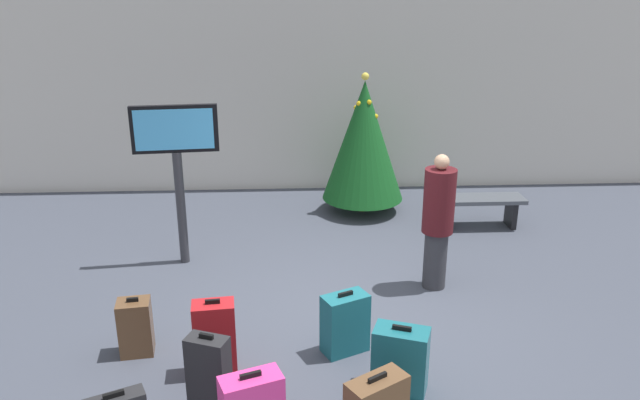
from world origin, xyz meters
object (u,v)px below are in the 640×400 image
(holiday_tree, at_px, (364,141))
(flight_info_kiosk, at_px, (176,152))
(suitcase_0, at_px, (136,327))
(waiting_bench, at_px, (480,205))
(traveller_0, at_px, (438,220))
(suitcase_5, at_px, (215,338))
(suitcase_2, at_px, (345,323))
(suitcase_1, at_px, (209,377))
(suitcase_3, at_px, (400,360))

(holiday_tree, relative_size, flight_info_kiosk, 1.06)
(holiday_tree, height_order, suitcase_0, holiday_tree)
(waiting_bench, relative_size, suitcase_0, 2.09)
(waiting_bench, relative_size, traveller_0, 0.77)
(flight_info_kiosk, relative_size, suitcase_5, 2.69)
(flight_info_kiosk, relative_size, suitcase_2, 3.19)
(suitcase_1, bearing_deg, waiting_bench, 49.15)
(suitcase_0, bearing_deg, suitcase_1, -49.34)
(suitcase_2, bearing_deg, suitcase_3, -55.92)
(suitcase_3, bearing_deg, suitcase_0, 164.01)
(suitcase_1, bearing_deg, holiday_tree, 69.13)
(waiting_bench, distance_m, suitcase_3, 4.32)
(waiting_bench, bearing_deg, holiday_tree, 155.18)
(suitcase_1, bearing_deg, suitcase_3, 9.06)
(suitcase_0, distance_m, suitcase_3, 2.63)
(holiday_tree, relative_size, traveller_0, 1.34)
(waiting_bench, bearing_deg, suitcase_5, -135.59)
(holiday_tree, height_order, suitcase_5, holiday_tree)
(holiday_tree, height_order, flight_info_kiosk, holiday_tree)
(waiting_bench, relative_size, suitcase_2, 1.95)
(traveller_0, relative_size, suitcase_0, 2.71)
(suitcase_2, distance_m, suitcase_5, 1.29)
(suitcase_0, bearing_deg, suitcase_3, -15.99)
(traveller_0, bearing_deg, suitcase_5, -146.43)
(flight_info_kiosk, distance_m, suitcase_2, 3.18)
(waiting_bench, distance_m, suitcase_5, 5.05)
(suitcase_3, bearing_deg, waiting_bench, 63.78)
(holiday_tree, xyz_separation_m, suitcase_5, (-1.90, -4.32, -0.81))
(traveller_0, height_order, suitcase_2, traveller_0)
(suitcase_1, xyz_separation_m, suitcase_2, (1.23, 0.92, -0.07))
(suitcase_5, bearing_deg, suitcase_2, 13.66)
(waiting_bench, relative_size, suitcase_1, 1.61)
(suitcase_3, xyz_separation_m, suitcase_5, (-1.70, 0.35, 0.06))
(flight_info_kiosk, xyz_separation_m, suitcase_1, (0.71, -3.12, -1.14))
(flight_info_kiosk, height_order, traveller_0, flight_info_kiosk)
(holiday_tree, xyz_separation_m, waiting_bench, (1.70, -0.79, -0.83))
(holiday_tree, relative_size, suitcase_2, 3.39)
(traveller_0, xyz_separation_m, suitcase_2, (-1.22, -1.33, -0.57))
(flight_info_kiosk, xyz_separation_m, suitcase_2, (1.95, -2.20, -1.21))
(traveller_0, relative_size, suitcase_3, 2.53)
(suitcase_3, bearing_deg, suitcase_1, -170.94)
(suitcase_1, bearing_deg, flight_info_kiosk, 102.86)
(traveller_0, xyz_separation_m, suitcase_0, (-3.30, -1.26, -0.59))
(waiting_bench, bearing_deg, suitcase_1, -130.85)
(holiday_tree, xyz_separation_m, flight_info_kiosk, (-2.59, -1.81, 0.34))
(flight_info_kiosk, height_order, suitcase_5, flight_info_kiosk)
(traveller_0, distance_m, suitcase_5, 3.01)
(waiting_bench, bearing_deg, flight_info_kiosk, -166.61)
(suitcase_1, xyz_separation_m, suitcase_3, (1.68, 0.27, -0.07))
(traveller_0, distance_m, suitcase_3, 2.21)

